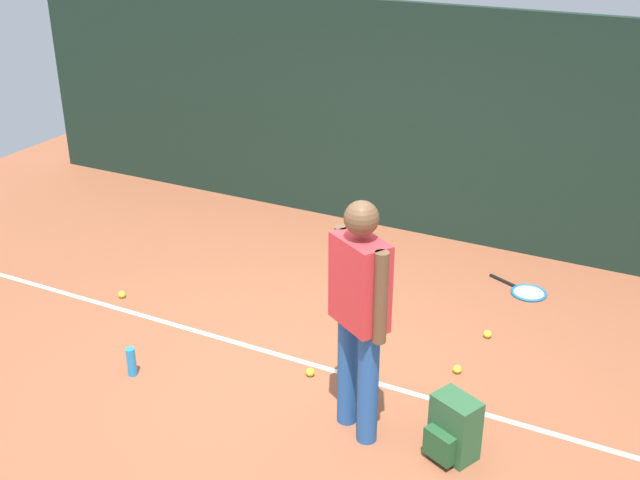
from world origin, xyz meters
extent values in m
plane|color=#9E5638|center=(0.00, 0.00, 0.00)|extent=(12.00, 12.00, 0.00)
cube|color=#192D23|center=(0.00, 3.00, 1.19)|extent=(10.00, 0.10, 2.37)
cube|color=white|center=(0.00, 0.23, 0.00)|extent=(9.00, 0.05, 0.00)
cylinder|color=#2659A5|center=(0.55, -0.27, 0.42)|extent=(0.14, 0.14, 0.85)
cylinder|color=#2659A5|center=(0.76, -0.40, 0.42)|extent=(0.14, 0.14, 0.85)
cube|color=red|center=(0.65, -0.33, 1.15)|extent=(0.46, 0.40, 0.60)
sphere|color=brown|center=(0.65, -0.33, 1.59)|extent=(0.22, 0.22, 0.22)
cylinder|color=brown|center=(0.47, -0.22, 1.14)|extent=(0.09, 0.09, 0.62)
cylinder|color=brown|center=(0.84, -0.45, 1.14)|extent=(0.09, 0.09, 0.62)
cylinder|color=black|center=(0.99, 2.26, 0.01)|extent=(0.29, 0.15, 0.03)
torus|color=#1E72BF|center=(1.26, 2.13, 0.01)|extent=(0.43, 0.43, 0.02)
cylinder|color=#B2B2B2|center=(1.26, 2.13, 0.01)|extent=(0.37, 0.37, 0.00)
cube|color=#2D6038|center=(1.33, -0.28, 0.22)|extent=(0.36, 0.30, 0.44)
cube|color=#23562D|center=(1.27, -0.41, 0.14)|extent=(0.23, 0.16, 0.20)
sphere|color=#CCE033|center=(-2.01, 0.40, 0.03)|extent=(0.07, 0.07, 0.07)
sphere|color=#CCE033|center=(1.07, 0.63, 0.03)|extent=(0.07, 0.07, 0.07)
sphere|color=#CCE033|center=(1.13, 1.23, 0.03)|extent=(0.07, 0.07, 0.07)
sphere|color=#CCE033|center=(0.08, 0.08, 0.03)|extent=(0.07, 0.07, 0.07)
cylinder|color=#268CD8|center=(-1.14, -0.52, 0.12)|extent=(0.07, 0.07, 0.23)
camera|label=1|loc=(2.41, -4.36, 3.49)|focal=44.23mm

